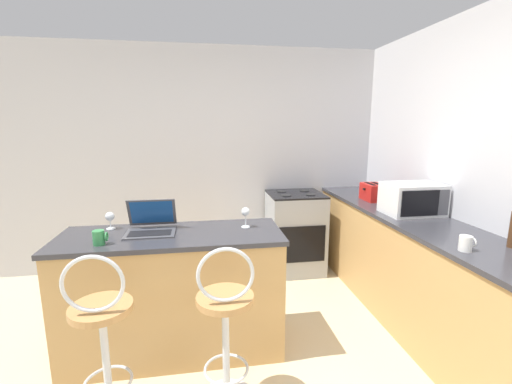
{
  "coord_description": "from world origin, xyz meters",
  "views": [
    {
      "loc": [
        -0.18,
        -1.69,
        1.72
      ],
      "look_at": [
        0.36,
        1.7,
        1.04
      ],
      "focal_mm": 24.0,
      "sensor_mm": 36.0,
      "label": 1
    }
  ],
  "objects_px": {
    "bar_stool_near": "(104,344)",
    "laptop": "(151,224)",
    "bar_stool_far": "(226,332)",
    "toaster": "(373,192)",
    "mug_green": "(99,238)",
    "stove_range": "(295,232)",
    "wine_glass_short": "(246,213)",
    "microwave": "(413,199)",
    "wine_glass_tall": "(110,217)",
    "mug_white": "(466,243)"
  },
  "relations": [
    {
      "from": "bar_stool_near",
      "to": "laptop",
      "type": "height_order",
      "value": "laptop"
    },
    {
      "from": "bar_stool_far",
      "to": "toaster",
      "type": "distance_m",
      "value": 2.25
    },
    {
      "from": "bar_stool_near",
      "to": "mug_green",
      "type": "relative_size",
      "value": 11.02
    },
    {
      "from": "stove_range",
      "to": "wine_glass_short",
      "type": "height_order",
      "value": "wine_glass_short"
    },
    {
      "from": "wine_glass_short",
      "to": "mug_green",
      "type": "relative_size",
      "value": 1.61
    },
    {
      "from": "stove_range",
      "to": "bar_stool_far",
      "type": "bearing_deg",
      "value": -116.47
    },
    {
      "from": "microwave",
      "to": "mug_green",
      "type": "height_order",
      "value": "microwave"
    },
    {
      "from": "laptop",
      "to": "wine_glass_short",
      "type": "bearing_deg",
      "value": -0.38
    },
    {
      "from": "bar_stool_far",
      "to": "laptop",
      "type": "xyz_separation_m",
      "value": [
        -0.49,
        0.7,
        0.49
      ]
    },
    {
      "from": "wine_glass_tall",
      "to": "bar_stool_near",
      "type": "bearing_deg",
      "value": -81.41
    },
    {
      "from": "bar_stool_near",
      "to": "laptop",
      "type": "bearing_deg",
      "value": 74.68
    },
    {
      "from": "mug_green",
      "to": "bar_stool_near",
      "type": "bearing_deg",
      "value": -76.93
    },
    {
      "from": "bar_stool_far",
      "to": "stove_range",
      "type": "bearing_deg",
      "value": 63.53
    },
    {
      "from": "bar_stool_far",
      "to": "microwave",
      "type": "xyz_separation_m",
      "value": [
        1.72,
        0.86,
        0.56
      ]
    },
    {
      "from": "laptop",
      "to": "mug_green",
      "type": "relative_size",
      "value": 3.63
    },
    {
      "from": "toaster",
      "to": "mug_white",
      "type": "height_order",
      "value": "toaster"
    },
    {
      "from": "bar_stool_near",
      "to": "stove_range",
      "type": "xyz_separation_m",
      "value": [
        1.64,
        1.92,
        -0.04
      ]
    },
    {
      "from": "microwave",
      "to": "mug_green",
      "type": "bearing_deg",
      "value": -170.97
    },
    {
      "from": "bar_stool_far",
      "to": "laptop",
      "type": "bearing_deg",
      "value": 125.22
    },
    {
      "from": "mug_green",
      "to": "wine_glass_tall",
      "type": "relative_size",
      "value": 0.73
    },
    {
      "from": "toaster",
      "to": "mug_green",
      "type": "xyz_separation_m",
      "value": [
        -2.45,
        -0.98,
        -0.04
      ]
    },
    {
      "from": "bar_stool_near",
      "to": "stove_range",
      "type": "height_order",
      "value": "bar_stool_near"
    },
    {
      "from": "wine_glass_short",
      "to": "bar_stool_near",
      "type": "bearing_deg",
      "value": -142.22
    },
    {
      "from": "bar_stool_far",
      "to": "mug_white",
      "type": "bearing_deg",
      "value": -0.9
    },
    {
      "from": "microwave",
      "to": "mug_white",
      "type": "distance_m",
      "value": 0.91
    },
    {
      "from": "microwave",
      "to": "wine_glass_tall",
      "type": "xyz_separation_m",
      "value": [
        -2.53,
        -0.05,
        -0.05
      ]
    },
    {
      "from": "laptop",
      "to": "stove_range",
      "type": "height_order",
      "value": "laptop"
    },
    {
      "from": "laptop",
      "to": "wine_glass_short",
      "type": "xyz_separation_m",
      "value": [
        0.71,
        -0.0,
        0.05
      ]
    },
    {
      "from": "laptop",
      "to": "toaster",
      "type": "distance_m",
      "value": 2.27
    },
    {
      "from": "bar_stool_near",
      "to": "microwave",
      "type": "height_order",
      "value": "microwave"
    },
    {
      "from": "bar_stool_far",
      "to": "mug_green",
      "type": "relative_size",
      "value": 11.02
    },
    {
      "from": "microwave",
      "to": "toaster",
      "type": "height_order",
      "value": "microwave"
    },
    {
      "from": "bar_stool_near",
      "to": "wine_glass_short",
      "type": "xyz_separation_m",
      "value": [
        0.9,
        0.7,
        0.54
      ]
    },
    {
      "from": "wine_glass_tall",
      "to": "microwave",
      "type": "bearing_deg",
      "value": 1.02
    },
    {
      "from": "stove_range",
      "to": "mug_green",
      "type": "xyz_separation_m",
      "value": [
        -1.75,
        -1.46,
        0.52
      ]
    },
    {
      "from": "wine_glass_short",
      "to": "mug_white",
      "type": "xyz_separation_m",
      "value": [
        1.3,
        -0.72,
        -0.06
      ]
    },
    {
      "from": "microwave",
      "to": "wine_glass_tall",
      "type": "height_order",
      "value": "microwave"
    },
    {
      "from": "bar_stool_far",
      "to": "laptop",
      "type": "height_order",
      "value": "laptop"
    },
    {
      "from": "laptop",
      "to": "mug_green",
      "type": "xyz_separation_m",
      "value": [
        -0.3,
        -0.24,
        -0.01
      ]
    },
    {
      "from": "wine_glass_short",
      "to": "wine_glass_tall",
      "type": "xyz_separation_m",
      "value": [
        -1.02,
        0.12,
        -0.02
      ]
    },
    {
      "from": "bar_stool_far",
      "to": "toaster",
      "type": "xyz_separation_m",
      "value": [
        1.65,
        1.43,
        0.51
      ]
    },
    {
      "from": "mug_white",
      "to": "wine_glass_short",
      "type": "bearing_deg",
      "value": 151.04
    },
    {
      "from": "bar_stool_far",
      "to": "microwave",
      "type": "relative_size",
      "value": 2.23
    },
    {
      "from": "wine_glass_short",
      "to": "mug_green",
      "type": "distance_m",
      "value": 1.03
    },
    {
      "from": "toaster",
      "to": "stove_range",
      "type": "distance_m",
      "value": 1.01
    },
    {
      "from": "bar_stool_near",
      "to": "toaster",
      "type": "distance_m",
      "value": 2.79
    },
    {
      "from": "toaster",
      "to": "wine_glass_short",
      "type": "xyz_separation_m",
      "value": [
        -1.44,
        -0.74,
        0.03
      ]
    },
    {
      "from": "bar_stool_far",
      "to": "stove_range",
      "type": "relative_size",
      "value": 1.13
    },
    {
      "from": "toaster",
      "to": "mug_white",
      "type": "relative_size",
      "value": 2.71
    },
    {
      "from": "microwave",
      "to": "wine_glass_tall",
      "type": "distance_m",
      "value": 2.53
    }
  ]
}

